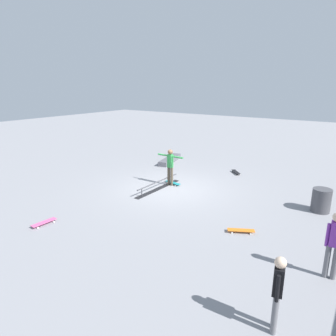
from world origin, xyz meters
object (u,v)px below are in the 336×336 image
at_px(skate_ledge, 170,160).
at_px(bystander_purple_shirt, 334,242).
at_px(loose_skateboard_orange, 241,230).
at_px(loose_skateboard_black, 236,172).
at_px(skateboard_main, 173,183).
at_px(loose_skateboard_pink, 44,222).
at_px(trash_bin, 321,200).
at_px(bystander_black_shirt, 277,290).
at_px(grind_rail, 158,185).
at_px(skater_main, 170,165).

distance_m(skate_ledge, bystander_purple_shirt, 11.32).
bearing_deg(loose_skateboard_orange, loose_skateboard_black, -94.21).
bearing_deg(loose_skateboard_black, loose_skateboard_orange, -17.99).
distance_m(skateboard_main, loose_skateboard_pink, 5.75).
bearing_deg(trash_bin, skateboard_main, -85.70).
xyz_separation_m(skateboard_main, bystander_black_shirt, (5.84, 6.04, 0.77)).
xyz_separation_m(grind_rail, skater_main, (-0.69, 0.14, 0.79)).
relative_size(skater_main, loose_skateboard_black, 2.20).
height_order(skate_ledge, loose_skateboard_pink, skate_ledge).
distance_m(skate_ledge, trash_bin, 8.70).
relative_size(skater_main, bystander_purple_shirt, 1.00).
xyz_separation_m(loose_skateboard_pink, trash_bin, (-6.08, 7.05, 0.34)).
bearing_deg(skateboard_main, bystander_black_shirt, -32.62).
distance_m(skate_ledge, loose_skateboard_black, 4.01).
height_order(grind_rail, loose_skateboard_black, grind_rail).
distance_m(skateboard_main, loose_skateboard_orange, 4.93).
bearing_deg(bystander_black_shirt, skateboard_main, 34.66).
relative_size(skater_main, trash_bin, 1.94).
height_order(loose_skateboard_black, loose_skateboard_pink, same).
height_order(skater_main, loose_skateboard_black, skater_main).
distance_m(bystander_black_shirt, loose_skateboard_pink, 7.26).
height_order(grind_rail, bystander_black_shirt, bystander_black_shirt).
bearing_deg(bystander_purple_shirt, loose_skateboard_orange, 152.64).
height_order(bystander_purple_shirt, trash_bin, bystander_purple_shirt).
bearing_deg(loose_skateboard_orange, trash_bin, -146.75).
xyz_separation_m(skateboard_main, trash_bin, (-0.44, 5.88, 0.34)).
bearing_deg(bystander_purple_shirt, trash_bin, 94.56).
distance_m(grind_rail, skateboard_main, 0.87).
bearing_deg(skateboard_main, loose_skateboard_pink, -90.34).
relative_size(bystander_black_shirt, loose_skateboard_orange, 1.86).
relative_size(grind_rail, loose_skateboard_black, 3.93).
xyz_separation_m(grind_rail, bystander_purple_shirt, (2.71, 6.83, 0.76)).
distance_m(bystander_black_shirt, bystander_purple_shirt, 2.36).
distance_m(loose_skateboard_black, loose_skateboard_orange, 6.35).
distance_m(skater_main, bystander_black_shirt, 8.32).
bearing_deg(bystander_black_shirt, loose_skateboard_black, 14.59).
xyz_separation_m(loose_skateboard_pink, loose_skateboard_orange, (-3.02, 5.35, 0.00)).
bearing_deg(grind_rail, bystander_purple_shirt, 69.21).
xyz_separation_m(skateboard_main, loose_skateboard_orange, (2.61, 4.18, 0.00)).
bearing_deg(skater_main, skate_ledge, -54.18).
xyz_separation_m(skate_ledge, loose_skateboard_orange, (5.86, 6.54, -0.05)).
distance_m(skate_ledge, skater_main, 4.20).
bearing_deg(skater_main, skateboard_main, -102.61).
bearing_deg(skater_main, loose_skateboard_pink, 79.92).
bearing_deg(trash_bin, bystander_purple_shirt, 10.95).
bearing_deg(trash_bin, loose_skateboard_black, -123.19).
relative_size(loose_skateboard_orange, trash_bin, 0.97).
height_order(skater_main, skateboard_main, skater_main).
bearing_deg(bystander_purple_shirt, skateboard_main, 145.45).
relative_size(skater_main, loose_skateboard_pink, 1.99).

